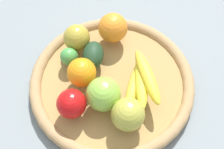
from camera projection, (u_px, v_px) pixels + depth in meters
name	position (u px, v px, depth m)	size (l,w,h in m)	color
ground_plane	(112.00, 86.00, 0.81)	(2.40, 2.40, 0.00)	slate
basket	(112.00, 83.00, 0.80)	(0.40, 0.40, 0.04)	#A28048
avocado	(93.00, 55.00, 0.79)	(0.08, 0.05, 0.05)	#1C3720
orange_0	(82.00, 72.00, 0.75)	(0.07, 0.07, 0.07)	orange
orange_1	(113.00, 28.00, 0.82)	(0.08, 0.08, 0.08)	orange
banana_bunch	(141.00, 80.00, 0.74)	(0.16, 0.12, 0.06)	yellow
apple_3	(71.00, 104.00, 0.71)	(0.07, 0.07, 0.07)	red
apple_1	(103.00, 94.00, 0.71)	(0.08, 0.08, 0.08)	#83B63E
apple_0	(128.00, 114.00, 0.69)	(0.07, 0.07, 0.07)	#A4A139
lime_0	(69.00, 56.00, 0.79)	(0.04, 0.04, 0.04)	#459140
apple_2	(77.00, 38.00, 0.80)	(0.07, 0.07, 0.07)	#A5922E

